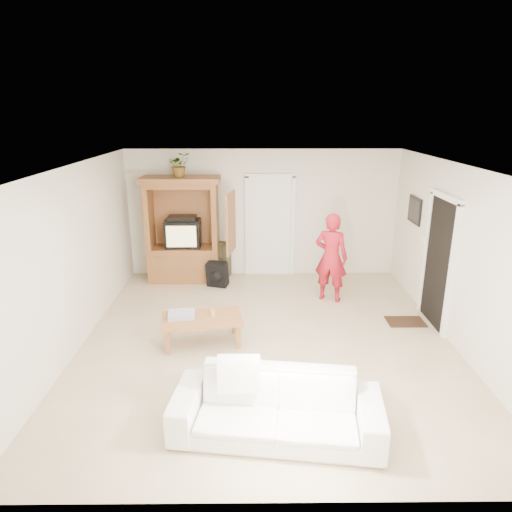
{
  "coord_description": "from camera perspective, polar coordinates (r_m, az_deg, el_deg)",
  "views": [
    {
      "loc": [
        -0.22,
        -6.18,
        3.31
      ],
      "look_at": [
        -0.16,
        0.6,
        1.15
      ],
      "focal_mm": 32.0,
      "sensor_mm": 36.0,
      "label": 1
    }
  ],
  "objects": [
    {
      "name": "sofa",
      "position": [
        5.08,
        2.6,
        -18.37
      ],
      "size": [
        2.3,
        1.14,
        0.64
      ],
      "primitive_type": "imported",
      "rotation": [
        0.0,
        0.0,
        -0.13
      ],
      "color": "white",
      "rests_on": "floor"
    },
    {
      "name": "backpack_black",
      "position": [
        8.99,
        -4.86,
        -2.35
      ],
      "size": [
        0.44,
        0.33,
        0.48
      ],
      "primitive_type": null,
      "rotation": [
        0.0,
        0.0,
        -0.29
      ],
      "color": "black",
      "rests_on": "floor"
    },
    {
      "name": "backpack_olive",
      "position": [
        9.52,
        -4.42,
        -0.42
      ],
      "size": [
        0.43,
        0.36,
        0.72
      ],
      "primitive_type": null,
      "rotation": [
        0.0,
        0.0,
        -0.24
      ],
      "color": "#47442B",
      "rests_on": "floor"
    },
    {
      "name": "wall_right",
      "position": [
        7.14,
        24.06,
        -0.26
      ],
      "size": [
        0.0,
        6.0,
        6.0
      ],
      "primitive_type": "plane",
      "rotation": [
        1.57,
        0.0,
        -1.57
      ],
      "color": "silver",
      "rests_on": "floor"
    },
    {
      "name": "doormat",
      "position": [
        7.95,
        18.18,
        -7.8
      ],
      "size": [
        0.6,
        0.4,
        0.02
      ],
      "primitive_type": "cube",
      "color": "#382316",
      "rests_on": "floor"
    },
    {
      "name": "coffee_table",
      "position": [
        6.81,
        -6.77,
        -7.98
      ],
      "size": [
        1.25,
        0.82,
        0.43
      ],
      "rotation": [
        0.0,
        0.0,
        0.18
      ],
      "color": "olive",
      "rests_on": "floor"
    },
    {
      "name": "wall_front",
      "position": [
        3.77,
        2.98,
        -14.62
      ],
      "size": [
        5.5,
        0.0,
        5.5
      ],
      "primitive_type": "plane",
      "rotation": [
        -1.57,
        0.0,
        0.0
      ],
      "color": "silver",
      "rests_on": "floor"
    },
    {
      "name": "floor",
      "position": [
        7.02,
        1.35,
        -10.49
      ],
      "size": [
        6.0,
        6.0,
        0.0
      ],
      "primitive_type": "plane",
      "color": "tan",
      "rests_on": "ground"
    },
    {
      "name": "ceiling",
      "position": [
        6.22,
        1.53,
        11.11
      ],
      "size": [
        6.0,
        6.0,
        0.0
      ],
      "primitive_type": "plane",
      "rotation": [
        3.14,
        0.0,
        0.0
      ],
      "color": "white",
      "rests_on": "floor"
    },
    {
      "name": "towel",
      "position": [
        6.81,
        -9.28,
        -7.22
      ],
      "size": [
        0.41,
        0.32,
        0.08
      ],
      "primitive_type": "cube",
      "rotation": [
        0.0,
        0.0,
        0.1
      ],
      "color": "#F2509F",
      "rests_on": "coffee_table"
    },
    {
      "name": "man",
      "position": [
        8.26,
        9.36,
        -0.18
      ],
      "size": [
        0.7,
        0.59,
        1.62
      ],
      "primitive_type": "imported",
      "rotation": [
        0.0,
        0.0,
        2.73
      ],
      "color": "#A91624",
      "rests_on": "floor"
    },
    {
      "name": "framed_picture",
      "position": [
        8.77,
        19.24,
        5.44
      ],
      "size": [
        0.03,
        0.6,
        0.48
      ],
      "primitive_type": "cube",
      "color": "black",
      "rests_on": "wall_right"
    },
    {
      "name": "wall_left",
      "position": [
        6.98,
        -21.77,
        -0.38
      ],
      "size": [
        0.0,
        6.0,
        6.0
      ],
      "primitive_type": "plane",
      "rotation": [
        1.57,
        0.0,
        1.57
      ],
      "color": "silver",
      "rests_on": "floor"
    },
    {
      "name": "candle",
      "position": [
        6.8,
        -5.43,
        -7.0
      ],
      "size": [
        0.08,
        0.08,
        0.1
      ],
      "primitive_type": "cylinder",
      "color": "tan",
      "rests_on": "coffee_table"
    },
    {
      "name": "plant",
      "position": [
        8.97,
        -9.55,
        11.18
      ],
      "size": [
        0.51,
        0.48,
        0.46
      ],
      "primitive_type": "imported",
      "rotation": [
        0.0,
        0.0,
        0.35
      ],
      "color": "#4C7238",
      "rests_on": "armoire"
    },
    {
      "name": "doorway_right",
      "position": [
        7.74,
        21.87,
        -0.86
      ],
      "size": [
        0.05,
        0.9,
        2.04
      ],
      "primitive_type": "cube",
      "color": "black",
      "rests_on": "floor"
    },
    {
      "name": "door_back",
      "position": [
        9.44,
        1.74,
        3.63
      ],
      "size": [
        0.85,
        0.05,
        2.04
      ],
      "primitive_type": "cube",
      "color": "white",
      "rests_on": "floor"
    },
    {
      "name": "wall_back",
      "position": [
        9.4,
        0.84,
        5.33
      ],
      "size": [
        5.5,
        0.0,
        5.5
      ],
      "primitive_type": "plane",
      "rotation": [
        1.57,
        0.0,
        0.0
      ],
      "color": "silver",
      "rests_on": "floor"
    },
    {
      "name": "armoire",
      "position": [
        9.26,
        -8.93,
        2.44
      ],
      "size": [
        1.82,
        1.14,
        2.1
      ],
      "color": "brown",
      "rests_on": "floor"
    }
  ]
}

